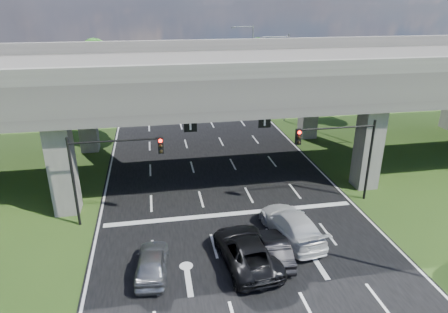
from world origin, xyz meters
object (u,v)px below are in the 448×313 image
object	(u,v)px
car_dark	(274,249)
car_trailing	(246,250)
signal_left	(108,163)
streetlight_far	(283,72)
car_silver	(152,262)
car_white	(291,225)
signal_right	(343,147)
streetlight_beyond	(250,53)

from	to	relation	value
car_dark	car_trailing	xyz separation A→B (m)	(-1.63, -0.05, 0.13)
signal_left	streetlight_far	distance (m)	26.95
car_silver	car_white	xyz separation A→B (m)	(8.42, 2.03, 0.13)
signal_right	signal_left	xyz separation A→B (m)	(-15.65, 0.00, 0.00)
streetlight_beyond	car_silver	xyz separation A→B (m)	(-15.50, -41.90, -5.11)
signal_right	streetlight_beyond	world-z (taller)	streetlight_beyond
streetlight_beyond	car_dark	distance (m)	43.06
streetlight_far	car_dark	bearing A→B (deg)	-108.74
signal_left	car_white	distance (m)	11.97
car_dark	streetlight_far	bearing A→B (deg)	-106.45
signal_right	car_white	bearing A→B (deg)	-141.51
streetlight_beyond	car_white	bearing A→B (deg)	-100.06
streetlight_beyond	car_trailing	distance (m)	43.45
car_dark	car_white	size ratio (longest dim) A/B	0.69
streetlight_beyond	car_dark	xyz separation A→B (m)	(-8.77, -41.84, -5.15)
streetlight_beyond	car_dark	bearing A→B (deg)	-101.83
signal_right	car_dark	xyz separation A→B (m)	(-6.49, -5.79, -3.49)
streetlight_beyond	car_trailing	world-z (taller)	streetlight_beyond
car_dark	car_white	world-z (taller)	car_white
streetlight_beyond	car_white	distance (m)	40.81
streetlight_far	streetlight_beyond	distance (m)	16.00
signal_left	streetlight_beyond	xyz separation A→B (m)	(17.92, 36.06, 1.66)
signal_right	car_dark	distance (m)	9.37
signal_left	car_dark	size ratio (longest dim) A/B	1.49
streetlight_beyond	car_trailing	bearing A→B (deg)	-103.93
signal_left	car_trailing	size ratio (longest dim) A/B	1.05
car_silver	car_trailing	size ratio (longest dim) A/B	0.72
car_silver	car_dark	xyz separation A→B (m)	(6.73, 0.06, -0.04)
car_white	car_trailing	xyz separation A→B (m)	(-3.31, -2.02, -0.04)
signal_left	streetlight_far	xyz separation A→B (m)	(17.92, 20.06, 1.66)
car_white	car_trailing	bearing A→B (deg)	24.02
car_trailing	signal_left	bearing A→B (deg)	-43.47
signal_right	car_white	size ratio (longest dim) A/B	1.04
streetlight_beyond	car_dark	world-z (taller)	streetlight_beyond
signal_left	car_silver	bearing A→B (deg)	-67.48
signal_left	streetlight_beyond	distance (m)	40.30
signal_left	signal_right	bearing A→B (deg)	0.00
car_silver	car_dark	size ratio (longest dim) A/B	1.03
signal_right	signal_left	bearing A→B (deg)	180.00
streetlight_far	car_white	bearing A→B (deg)	-106.51
streetlight_far	car_trailing	world-z (taller)	streetlight_far
signal_right	car_white	distance (m)	6.98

